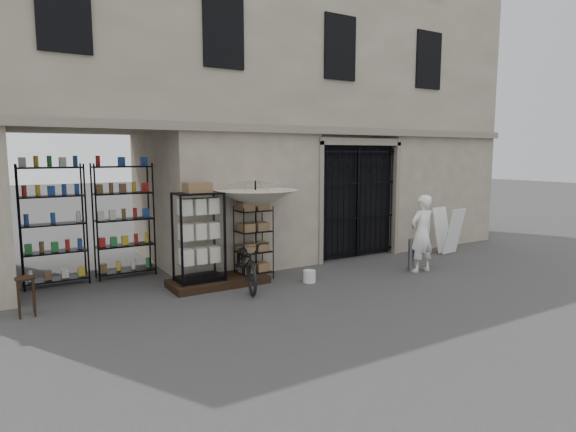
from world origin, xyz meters
TOP-DOWN VIEW (x-y plane):
  - ground at (0.00, 0.00)m, footprint 80.00×80.00m
  - main_building at (0.00, 4.00)m, footprint 14.00×4.00m
  - shop_recess at (-4.50, 2.80)m, footprint 3.00×1.70m
  - shop_shelving at (-4.55, 3.30)m, footprint 2.70×0.50m
  - iron_gate at (1.75, 2.28)m, footprint 2.50×0.21m
  - step_platform at (-2.40, 1.55)m, footprint 2.00×0.90m
  - display_cabinet at (-2.80, 1.55)m, footprint 0.93×0.61m
  - wire_rack at (-1.52, 1.64)m, footprint 0.76×0.59m
  - market_umbrella at (-1.47, 1.64)m, footprint 1.61×1.64m
  - white_bucket at (-0.67, 0.75)m, footprint 0.35×0.35m
  - bicycle at (-1.96, 1.10)m, footprint 0.92×1.15m
  - wooden_stool at (-5.90, 1.44)m, footprint 0.34×0.34m
  - steel_bollard at (1.89, 0.34)m, footprint 0.17×0.17m
  - shopkeeper at (2.05, 0.19)m, footprint 0.66×1.78m
  - easel_sign at (4.19, 1.24)m, footprint 0.65×0.73m

SIDE VIEW (x-z plane):
  - ground at x=0.00m, z-range 0.00..0.00m
  - bicycle at x=-1.96m, z-range -0.96..0.96m
  - shopkeeper at x=2.05m, z-range -0.21..0.21m
  - step_platform at x=-2.40m, z-range 0.00..0.15m
  - white_bucket at x=-0.67m, z-range 0.00..0.25m
  - wooden_stool at x=-5.90m, z-range 0.02..0.69m
  - steel_bollard at x=1.89m, z-range 0.00..0.75m
  - easel_sign at x=4.19m, z-range 0.02..1.24m
  - wire_rack at x=-1.52m, z-range -0.02..1.57m
  - display_cabinet at x=-2.80m, z-range -0.02..1.92m
  - shop_shelving at x=-4.55m, z-range 0.00..2.50m
  - iron_gate at x=1.75m, z-range 0.00..3.00m
  - shop_recess at x=-4.50m, z-range 0.00..3.00m
  - market_umbrella at x=-1.47m, z-range 0.56..3.12m
  - main_building at x=0.00m, z-range 0.00..9.00m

